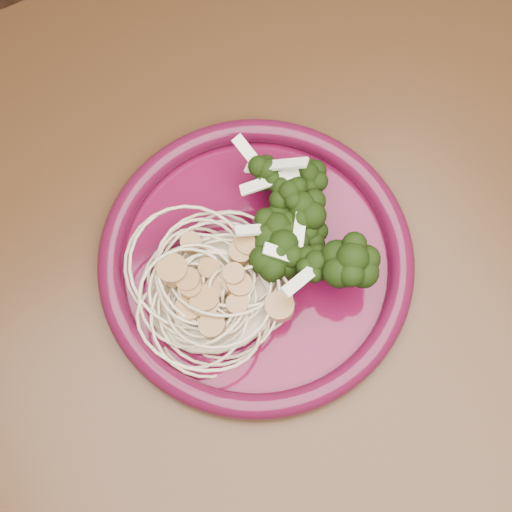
% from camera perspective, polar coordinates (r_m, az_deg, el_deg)
% --- Properties ---
extents(dining_table, '(1.20, 0.80, 0.75)m').
position_cam_1_polar(dining_table, '(0.74, 7.58, -2.40)').
color(dining_table, '#472814').
rests_on(dining_table, ground).
extents(dinner_plate, '(0.33, 0.33, 0.02)m').
position_cam_1_polar(dinner_plate, '(0.62, 0.00, -0.31)').
color(dinner_plate, '#520923').
rests_on(dinner_plate, dining_table).
extents(spaghetti_pile, '(0.14, 0.13, 0.03)m').
position_cam_1_polar(spaghetti_pile, '(0.60, -3.20, -2.62)').
color(spaghetti_pile, beige).
rests_on(spaghetti_pile, dinner_plate).
extents(scallop_cluster, '(0.15, 0.15, 0.04)m').
position_cam_1_polar(scallop_cluster, '(0.57, -3.38, -1.59)').
color(scallop_cluster, '#A97A48').
rests_on(scallop_cluster, spaghetti_pile).
extents(broccoli_pile, '(0.12, 0.17, 0.05)m').
position_cam_1_polar(broccoli_pile, '(0.62, 3.84, 3.51)').
color(broccoli_pile, black).
rests_on(broccoli_pile, dinner_plate).
extents(onion_garnish, '(0.08, 0.11, 0.05)m').
position_cam_1_polar(onion_garnish, '(0.59, 4.04, 4.75)').
color(onion_garnish, silver).
rests_on(onion_garnish, broccoli_pile).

